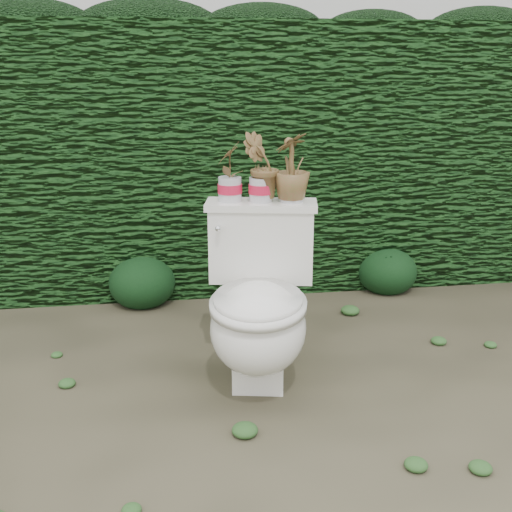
{
  "coord_description": "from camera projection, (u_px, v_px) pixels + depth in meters",
  "views": [
    {
      "loc": [
        -0.62,
        -2.53,
        1.4
      ],
      "look_at": [
        -0.22,
        0.17,
        0.55
      ],
      "focal_mm": 45.0,
      "sensor_mm": 36.0,
      "label": 1
    }
  ],
  "objects": [
    {
      "name": "liriope_clump_1",
      "position": [
        142.0,
        278.0,
        3.77
      ],
      "size": [
        0.39,
        0.39,
        0.31
      ],
      "primitive_type": "ellipsoid",
      "color": "#133714",
      "rests_on": "ground"
    },
    {
      "name": "hedge",
      "position": [
        257.0,
        153.0,
        4.17
      ],
      "size": [
        8.0,
        1.0,
        1.6
      ],
      "primitive_type": "cube",
      "color": "#21521B",
      "rests_on": "ground"
    },
    {
      "name": "potted_plant_left",
      "position": [
        230.0,
        173.0,
        2.85
      ],
      "size": [
        0.14,
        0.16,
        0.25
      ],
      "primitive_type": "imported",
      "rotation": [
        0.0,
        0.0,
        4.28
      ],
      "color": "#296E22",
      "rests_on": "toilet"
    },
    {
      "name": "ground",
      "position": [
        309.0,
        381.0,
        2.89
      ],
      "size": [
        60.0,
        60.0,
        0.0
      ],
      "primitive_type": "plane",
      "color": "brown",
      "rests_on": "ground"
    },
    {
      "name": "liriope_clump_2",
      "position": [
        387.0,
        267.0,
        3.99
      ],
      "size": [
        0.37,
        0.37,
        0.3
      ],
      "primitive_type": "ellipsoid",
      "color": "#133714",
      "rests_on": "ground"
    },
    {
      "name": "potted_plant_center",
      "position": [
        261.0,
        169.0,
        2.84
      ],
      "size": [
        0.18,
        0.15,
        0.29
      ],
      "primitive_type": "imported",
      "rotation": [
        0.0,
        0.0,
        3.26
      ],
      "color": "#296E22",
      "rests_on": "toilet"
    },
    {
      "name": "potted_plant_right",
      "position": [
        292.0,
        169.0,
        2.84
      ],
      "size": [
        0.23,
        0.23,
        0.29
      ],
      "primitive_type": "imported",
      "rotation": [
        0.0,
        0.0,
        3.99
      ],
      "color": "#296E22",
      "rests_on": "toilet"
    },
    {
      "name": "house_wall",
      "position": [
        253.0,
        7.0,
        8.05
      ],
      "size": [
        8.0,
        3.5,
        4.0
      ],
      "primitive_type": "cube",
      "color": "silver",
      "rests_on": "ground"
    },
    {
      "name": "toilet",
      "position": [
        259.0,
        308.0,
        2.78
      ],
      "size": [
        0.58,
        0.75,
        0.78
      ],
      "rotation": [
        0.0,
        0.0,
        -0.19
      ],
      "color": "white",
      "rests_on": "ground"
    }
  ]
}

